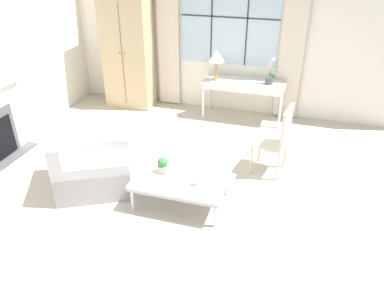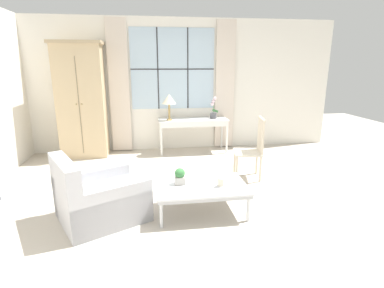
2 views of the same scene
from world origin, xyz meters
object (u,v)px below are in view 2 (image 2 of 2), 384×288
(armchair_upholstered, at_px, (99,199))
(coffee_table, at_px, (201,188))
(side_chair_wooden, at_px, (254,145))
(potted_orchid, at_px, (213,111))
(pillar_candle, at_px, (221,183))
(table_lamp, at_px, (169,100))
(console_table, at_px, (193,123))
(armoire, at_px, (82,101))
(potted_plant_small, at_px, (180,176))

(armchair_upholstered, xyz_separation_m, coffee_table, (1.27, -0.00, 0.07))
(side_chair_wooden, height_order, coffee_table, side_chair_wooden)
(potted_orchid, distance_m, armchair_upholstered, 3.47)
(potted_orchid, bearing_deg, pillar_candle, -100.22)
(pillar_candle, bearing_deg, table_lamp, 99.02)
(console_table, relative_size, pillar_candle, 11.56)
(armoire, height_order, side_chair_wooden, armoire)
(console_table, distance_m, potted_plant_small, 2.75)
(side_chair_wooden, relative_size, potted_plant_small, 4.84)
(table_lamp, xyz_separation_m, pillar_candle, (0.44, -2.77, -0.72))
(side_chair_wooden, height_order, potted_plant_small, side_chair_wooden)
(armchair_upholstered, xyz_separation_m, pillar_candle, (1.50, -0.09, 0.16))
(console_table, bearing_deg, potted_plant_small, -101.96)
(coffee_table, distance_m, pillar_candle, 0.27)
(side_chair_wooden, distance_m, coffee_table, 1.53)
(coffee_table, bearing_deg, armoire, 125.01)
(table_lamp, relative_size, side_chair_wooden, 0.53)
(armoire, bearing_deg, side_chair_wooden, -29.59)
(potted_plant_small, distance_m, pillar_candle, 0.53)
(pillar_candle, bearing_deg, potted_plant_small, 162.09)
(console_table, distance_m, potted_orchid, 0.51)
(coffee_table, relative_size, potted_plant_small, 5.45)
(side_chair_wooden, bearing_deg, armchair_upholstered, -155.58)
(coffee_table, distance_m, potted_plant_small, 0.31)
(side_chair_wooden, bearing_deg, potted_plant_small, -143.50)
(console_table, xyz_separation_m, coffee_table, (-0.31, -2.76, -0.31))
(console_table, height_order, table_lamp, table_lamp)
(armchair_upholstered, distance_m, pillar_candle, 1.51)
(armoire, bearing_deg, coffee_table, -54.99)
(potted_orchid, relative_size, potted_plant_small, 2.23)
(table_lamp, distance_m, coffee_table, 2.81)
(potted_orchid, xyz_separation_m, potted_plant_small, (-1.01, -2.67, -0.42))
(potted_plant_small, bearing_deg, armchair_upholstered, -175.74)
(potted_orchid, relative_size, side_chair_wooden, 0.46)
(armoire, distance_m, coffee_table, 3.49)
(console_table, bearing_deg, armoire, 179.60)
(side_chair_wooden, distance_m, potted_plant_small, 1.66)
(console_table, distance_m, side_chair_wooden, 1.87)
(armoire, distance_m, table_lamp, 1.75)
(side_chair_wooden, relative_size, coffee_table, 0.89)
(potted_plant_small, bearing_deg, armoire, 121.93)
(potted_orchid, distance_m, coffee_table, 2.90)
(potted_plant_small, height_order, pillar_candle, potted_plant_small)
(side_chair_wooden, bearing_deg, armoire, 150.41)
(armoire, relative_size, armchair_upholstered, 1.84)
(table_lamp, distance_m, side_chair_wooden, 2.14)
(armoire, relative_size, coffee_table, 1.98)
(armchair_upholstered, distance_m, side_chair_wooden, 2.59)
(potted_plant_small, bearing_deg, console_table, 78.04)
(potted_orchid, relative_size, armchair_upholstered, 0.38)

